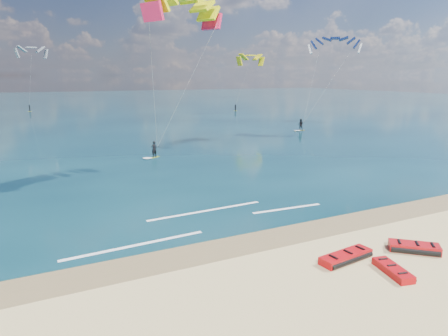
# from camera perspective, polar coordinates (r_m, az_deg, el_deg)

# --- Properties ---
(ground) EXTENTS (320.00, 320.00, 0.00)m
(ground) POSITION_cam_1_polar(r_m,az_deg,el_deg) (54.00, -17.40, 4.00)
(ground) COLOR tan
(ground) RESTS_ON ground
(wet_sand_strip) EXTENTS (320.00, 2.40, 0.01)m
(wet_sand_strip) POSITION_cam_1_polar(r_m,az_deg,el_deg) (19.42, 0.61, -11.15)
(wet_sand_strip) COLOR brown
(wet_sand_strip) RESTS_ON ground
(sea) EXTENTS (320.00, 200.00, 0.04)m
(sea) POSITION_cam_1_polar(r_m,az_deg,el_deg) (117.35, -22.43, 8.23)
(sea) COLOR #092531
(sea) RESTS_ON ground
(packed_kite_left) EXTENTS (2.97, 1.44, 0.41)m
(packed_kite_left) POSITION_cam_1_polar(r_m,az_deg,el_deg) (18.89, 16.97, -12.49)
(packed_kite_left) COLOR red
(packed_kite_left) RESTS_ON ground
(packed_kite_mid) EXTENTS (2.62, 2.52, 0.45)m
(packed_kite_mid) POSITION_cam_1_polar(r_m,az_deg,el_deg) (20.92, 25.47, -10.67)
(packed_kite_mid) COLOR red
(packed_kite_mid) RESTS_ON ground
(packed_kite_right) EXTENTS (1.44, 2.33, 0.36)m
(packed_kite_right) POSITION_cam_1_polar(r_m,az_deg,el_deg) (18.41, 22.93, -13.70)
(packed_kite_right) COLOR red
(packed_kite_right) RESTS_ON ground
(kitesurfer_main) EXTENTS (8.12, 8.65, 15.71)m
(kitesurfer_main) POSITION_cam_1_polar(r_m,az_deg,el_deg) (36.71, -7.92, 13.21)
(kitesurfer_main) COLOR #A7D318
(kitesurfer_main) RESTS_ON sea
(kitesurfer_far) EXTENTS (9.06, 6.37, 14.44)m
(kitesurfer_far) POSITION_cam_1_polar(r_m,az_deg,el_deg) (59.64, 13.46, 12.52)
(kitesurfer_far) COLOR gold
(kitesurfer_far) RESTS_ON sea
(shoreline_foam) EXTENTS (15.48, 3.66, 0.01)m
(shoreline_foam) POSITION_cam_1_polar(r_m,az_deg,el_deg) (22.49, -2.66, -7.57)
(shoreline_foam) COLOR white
(shoreline_foam) RESTS_ON ground
(distant_kites) EXTENTS (89.40, 33.69, 13.72)m
(distant_kites) POSITION_cam_1_polar(r_m,az_deg,el_deg) (89.72, -29.11, 10.36)
(distant_kites) COLOR yellow
(distant_kites) RESTS_ON ground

